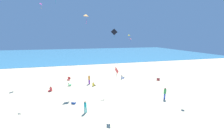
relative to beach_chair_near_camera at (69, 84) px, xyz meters
The scene contains 18 objects.
ground_plane 6.52m from the beach_chair_near_camera, ahead, with size 120.00×120.00×0.00m, color beige.
ocean_water 48.07m from the beach_chair_near_camera, 82.21° to the left, with size 120.00×60.00×0.05m, color teal.
beach_chair_near_camera is the anchor object (origin of this frame).
beach_chair_far_right 3.46m from the beach_chair_near_camera, 94.24° to the left, with size 0.71×0.80×0.63m.
beach_chair_mid_beach 16.66m from the beach_chair_near_camera, ahead, with size 0.83×0.86×0.52m.
cooler_box 6.93m from the beach_chair_near_camera, 82.87° to the right, with size 0.62×0.52×0.29m.
person_0 3.24m from the beach_chair_near_camera, 146.58° to the right, with size 0.68×0.48×0.78m.
person_1 10.25m from the beach_chair_near_camera, ahead, with size 0.71×0.53×0.80m.
person_2 3.51m from the beach_chair_near_camera, ahead, with size 0.47×0.47×1.66m.
person_3 4.22m from the beach_chair_near_camera, 15.57° to the right, with size 0.64×0.53×0.71m.
person_4 9.65m from the beach_chair_near_camera, 76.92° to the right, with size 0.30×0.30×1.39m.
person_5 15.46m from the beach_chair_near_camera, 33.85° to the right, with size 0.37×0.37×1.63m.
kite_pink 25.36m from the beach_chair_near_camera, 42.67° to the left, with size 0.54×0.68×1.52m.
kite_yellow 17.07m from the beach_chair_near_camera, 25.70° to the left, with size 0.87×0.86×1.40m.
kite_black 11.68m from the beach_chair_near_camera, 20.10° to the right, with size 1.04×0.38×1.42m.
kite_red 12.35m from the beach_chair_near_camera, 60.98° to the right, with size 0.25×0.78×1.10m.
kite_magenta 15.58m from the beach_chair_near_camera, 125.81° to the left, with size 0.57×0.70×1.07m.
kite_orange 11.71m from the beach_chair_near_camera, 20.18° to the right, with size 0.99×0.95×1.47m.
Camera 1 is at (-4.82, -13.35, 8.21)m, focal length 21.52 mm.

